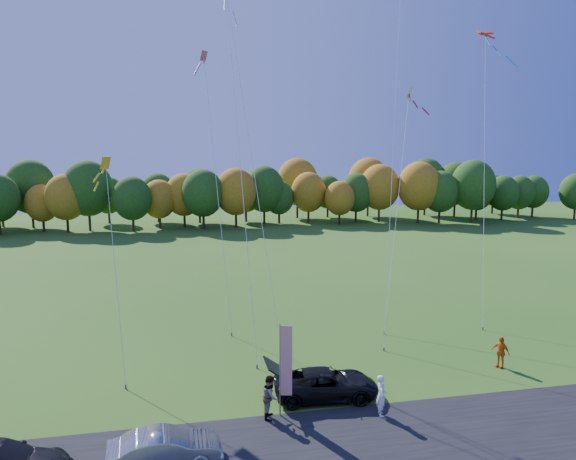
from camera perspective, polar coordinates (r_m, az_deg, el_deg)
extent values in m
plane|color=#235616|center=(24.89, 2.85, -18.29)|extent=(160.00, 160.00, 0.00)
cube|color=black|center=(21.53, 5.67, -22.97)|extent=(90.00, 6.00, 0.01)
imported|color=black|center=(24.81, 4.27, -16.68)|extent=(4.99, 2.62, 1.34)
imported|color=#A5A5A9|center=(20.61, -13.49, -22.60)|extent=(4.16, 1.76, 1.34)
imported|color=white|center=(23.55, 10.32, -17.61)|extent=(0.51, 0.71, 1.82)
imported|color=gray|center=(23.05, -1.94, -18.01)|extent=(0.93, 1.07, 1.87)
imported|color=orange|center=(29.97, 22.54, -12.40)|extent=(0.82, 1.06, 1.67)
cylinder|color=#999999|center=(22.67, -0.90, -15.30)|extent=(0.06, 0.06, 4.15)
cube|color=red|center=(22.49, -0.22, -14.34)|extent=(0.51, 0.15, 3.11)
cube|color=navy|center=(22.09, -0.24, -11.56)|extent=(0.51, 0.14, 0.81)
cylinder|color=#4C3F33|center=(29.66, -0.72, -13.46)|extent=(0.08, 0.08, 0.20)
cylinder|color=#4C3F33|center=(30.64, 10.61, -12.88)|extent=(0.08, 0.08, 0.20)
cylinder|color=#4C3F33|center=(27.97, -3.46, -14.90)|extent=(0.08, 0.08, 0.20)
cylinder|color=#4C3F33|center=(35.62, 20.83, -10.19)|extent=(0.08, 0.08, 0.20)
cube|color=red|center=(44.01, 21.09, 19.59)|extent=(3.19, 1.11, 1.22)
cylinder|color=#4C3F33|center=(26.96, -17.59, -16.25)|extent=(0.08, 0.08, 0.20)
cube|color=orange|center=(30.73, -19.61, 7.04)|extent=(1.19, 1.19, 1.41)
cylinder|color=#4C3F33|center=(33.20, 10.66, -11.15)|extent=(0.08, 0.08, 0.20)
cube|color=silver|center=(39.98, 13.32, 14.60)|extent=(1.33, 1.33, 1.58)
cylinder|color=#4C3F33|center=(32.57, -6.29, -11.45)|extent=(0.08, 0.08, 0.20)
cube|color=#F75256|center=(36.78, -9.34, 18.55)|extent=(1.12, 1.12, 1.33)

